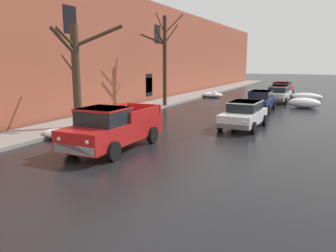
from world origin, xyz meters
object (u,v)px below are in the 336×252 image
(sedan_red_queued_behind_truck, at_px, (282,89))
(bare_tree_mid_block, at_px, (164,58))
(sedan_silver_parked_far_down_block, at_px, (278,94))
(bare_tree_second_along_sidewalk, at_px, (77,72))
(sedan_white_parked_kerbside_close, at_px, (244,114))
(pickup_truck_red_approaching_near_lane, at_px, (113,128))
(sedan_darkblue_parked_kerbside_mid, at_px, (260,100))

(sedan_red_queued_behind_truck, bearing_deg, bare_tree_mid_block, -118.25)
(sedan_silver_parked_far_down_block, bearing_deg, bare_tree_second_along_sidewalk, -113.31)
(bare_tree_second_along_sidewalk, relative_size, sedan_white_parked_kerbside_close, 1.27)
(pickup_truck_red_approaching_near_lane, bearing_deg, sedan_silver_parked_far_down_block, 79.51)
(sedan_silver_parked_far_down_block, xyz_separation_m, sedan_red_queued_behind_truck, (-0.51, 5.75, -0.00))
(bare_tree_mid_block, distance_m, sedan_darkblue_parked_kerbside_mid, 7.76)
(sedan_white_parked_kerbside_close, height_order, sedan_darkblue_parked_kerbside_mid, same)
(sedan_white_parked_kerbside_close, relative_size, sedan_red_queued_behind_truck, 0.98)
(bare_tree_second_along_sidewalk, bearing_deg, sedan_darkblue_parked_kerbside_mid, 58.42)
(sedan_darkblue_parked_kerbside_mid, distance_m, sedan_silver_parked_far_down_block, 5.89)
(sedan_darkblue_parked_kerbside_mid, bearing_deg, sedan_red_queued_behind_truck, 90.25)
(sedan_white_parked_kerbside_close, distance_m, sedan_red_queued_behind_truck, 18.57)
(sedan_red_queued_behind_truck, bearing_deg, pickup_truck_red_approaching_near_lane, -97.02)
(sedan_darkblue_parked_kerbside_mid, bearing_deg, bare_tree_second_along_sidewalk, -121.58)
(bare_tree_second_along_sidewalk, height_order, bare_tree_mid_block, bare_tree_mid_block)
(bare_tree_second_along_sidewalk, bearing_deg, pickup_truck_red_approaching_near_lane, -32.51)
(sedan_darkblue_parked_kerbside_mid, bearing_deg, sedan_silver_parked_far_down_block, 85.57)
(bare_tree_second_along_sidewalk, xyz_separation_m, sedan_red_queued_behind_truck, (6.89, 22.91, -2.23))
(bare_tree_second_along_sidewalk, relative_size, sedan_silver_parked_far_down_block, 1.19)
(pickup_truck_red_approaching_near_lane, distance_m, sedan_white_parked_kerbside_close, 7.68)
(sedan_silver_parked_far_down_block, bearing_deg, bare_tree_mid_block, -136.00)
(sedan_silver_parked_far_down_block, bearing_deg, pickup_truck_red_approaching_near_lane, -100.49)
(pickup_truck_red_approaching_near_lane, bearing_deg, sedan_white_parked_kerbside_close, 61.54)
(sedan_silver_parked_far_down_block, bearing_deg, sedan_darkblue_parked_kerbside_mid, -94.43)
(sedan_white_parked_kerbside_close, xyz_separation_m, sedan_silver_parked_far_down_block, (-0.04, 12.81, 0.00))
(pickup_truck_red_approaching_near_lane, relative_size, sedan_white_parked_kerbside_close, 1.22)
(bare_tree_mid_block, bearing_deg, bare_tree_second_along_sidewalk, -89.55)
(pickup_truck_red_approaching_near_lane, xyz_separation_m, sedan_darkblue_parked_kerbside_mid, (3.17, 13.69, -0.13))
(bare_tree_mid_block, height_order, sedan_silver_parked_far_down_block, bare_tree_mid_block)
(pickup_truck_red_approaching_near_lane, height_order, sedan_red_queued_behind_truck, pickup_truck_red_approaching_near_lane)
(bare_tree_mid_block, bearing_deg, sedan_darkblue_parked_kerbside_mid, 10.84)
(bare_tree_mid_block, distance_m, sedan_silver_parked_far_down_block, 10.82)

